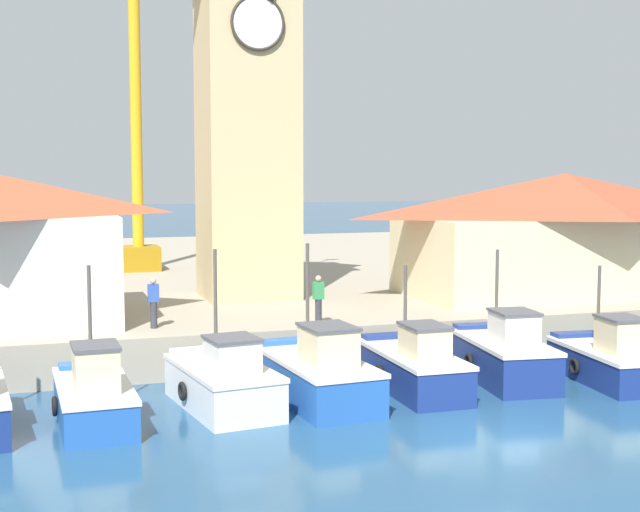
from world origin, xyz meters
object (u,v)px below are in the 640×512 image
(fishing_boat_mid_left, at_px, (317,374))
(dock_worker_along_quay, at_px, (318,299))
(warehouse_right, at_px, (564,232))
(dock_worker_near_tower, at_px, (154,302))
(fishing_boat_left_outer, at_px, (94,396))
(fishing_boat_right_inner, at_px, (608,359))
(fishing_boat_left_inner, at_px, (223,382))
(clock_tower, at_px, (247,94))
(port_crane_near, at_px, (136,102))
(fishing_boat_mid_right, at_px, (503,355))
(fishing_boat_center, at_px, (413,366))

(fishing_boat_mid_left, distance_m, dock_worker_along_quay, 4.54)
(warehouse_right, xyz_separation_m, dock_worker_along_quay, (-11.81, -4.10, -1.65))
(dock_worker_near_tower, bearing_deg, fishing_boat_left_outer, -112.06)
(fishing_boat_right_inner, height_order, dock_worker_along_quay, fishing_boat_right_inner)
(fishing_boat_left_outer, distance_m, fishing_boat_right_inner, 15.09)
(fishing_boat_left_outer, xyz_separation_m, fishing_boat_mid_left, (6.05, 0.39, 0.06))
(fishing_boat_left_inner, height_order, warehouse_right, warehouse_right)
(fishing_boat_left_outer, relative_size, fishing_boat_mid_left, 0.85)
(clock_tower, bearing_deg, port_crane_near, 105.61)
(fishing_boat_mid_left, distance_m, fishing_boat_right_inner, 9.06)
(clock_tower, relative_size, warehouse_right, 1.27)
(fishing_boat_mid_right, distance_m, dock_worker_along_quay, 6.13)
(fishing_boat_left_inner, height_order, fishing_boat_right_inner, fishing_boat_left_inner)
(fishing_boat_left_inner, relative_size, clock_tower, 0.28)
(fishing_boat_mid_left, height_order, fishing_boat_mid_right, fishing_boat_mid_left)
(warehouse_right, bearing_deg, fishing_boat_mid_left, -148.16)
(port_crane_near, xyz_separation_m, dock_worker_near_tower, (-1.43, -16.92, -7.54))
(warehouse_right, bearing_deg, dock_worker_along_quay, -160.88)
(fishing_boat_left_outer, relative_size, clock_tower, 0.27)
(fishing_boat_mid_left, relative_size, warehouse_right, 0.40)
(fishing_boat_left_inner, relative_size, dock_worker_near_tower, 2.86)
(fishing_boat_left_inner, height_order, port_crane_near, port_crane_near)
(fishing_boat_right_inner, xyz_separation_m, dock_worker_along_quay, (-7.69, 4.69, 1.53))
(fishing_boat_left_inner, relative_size, fishing_boat_center, 0.94)
(fishing_boat_mid_right, height_order, port_crane_near, port_crane_near)
(port_crane_near, bearing_deg, warehouse_right, -41.68)
(port_crane_near, bearing_deg, fishing_boat_mid_right, -68.47)
(clock_tower, bearing_deg, dock_worker_near_tower, -126.93)
(fishing_boat_mid_right, bearing_deg, fishing_boat_mid_left, -175.52)
(fishing_boat_mid_right, relative_size, port_crane_near, 0.23)
(fishing_boat_center, distance_m, dock_worker_along_quay, 4.45)
(fishing_boat_left_outer, relative_size, fishing_boat_right_inner, 0.98)
(fishing_boat_right_inner, relative_size, dock_worker_near_tower, 2.83)
(fishing_boat_left_inner, xyz_separation_m, port_crane_near, (0.25, 22.02, 9.04))
(port_crane_near, distance_m, dock_worker_near_tower, 18.58)
(fishing_boat_center, bearing_deg, port_crane_near, 103.97)
(warehouse_right, relative_size, port_crane_near, 0.62)
(fishing_boat_mid_left, relative_size, fishing_boat_center, 1.07)
(warehouse_right, bearing_deg, dock_worker_near_tower, -169.78)
(dock_worker_along_quay, bearing_deg, port_crane_near, 101.78)
(fishing_boat_left_inner, xyz_separation_m, warehouse_right, (15.80, 8.16, 3.15))
(port_crane_near, bearing_deg, fishing_boat_right_inner, -63.21)
(warehouse_right, bearing_deg, fishing_boat_left_outer, -155.98)
(fishing_boat_mid_left, relative_size, clock_tower, 0.32)
(fishing_boat_left_outer, distance_m, dock_worker_along_quay, 8.78)
(fishing_boat_left_inner, distance_m, dock_worker_near_tower, 5.44)
(warehouse_right, bearing_deg, fishing_boat_mid_right, -132.53)
(fishing_boat_left_inner, height_order, clock_tower, clock_tower)
(fishing_boat_right_inner, bearing_deg, dock_worker_along_quay, 148.59)
(fishing_boat_left_outer, xyz_separation_m, clock_tower, (6.72, 11.47, 8.63))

